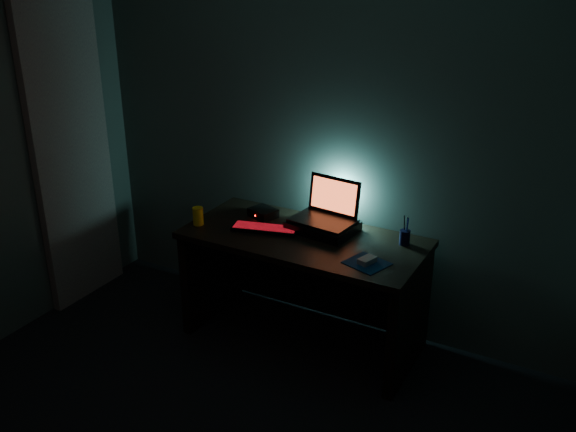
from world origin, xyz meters
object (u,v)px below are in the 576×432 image
object	(u,v)px
juice_glass	(198,216)
router	(263,213)
keyboard	(265,229)
mouse	(367,260)
laptop	(327,211)
pen_cup	(405,237)

from	to	relation	value
juice_glass	router	world-z (taller)	juice_glass
keyboard	mouse	bearing A→B (deg)	-24.00
laptop	pen_cup	size ratio (longest dim) A/B	4.44
pen_cup	router	distance (m)	0.96
laptop	juice_glass	world-z (taller)	laptop
laptop	keyboard	size ratio (longest dim) A/B	0.93
laptop	juice_glass	size ratio (longest dim) A/B	3.49
laptop	pen_cup	distance (m)	0.52
keyboard	mouse	xyz separation A→B (m)	(0.74, -0.12, 0.01)
router	keyboard	bearing A→B (deg)	-38.98
keyboard	router	world-z (taller)	router
keyboard	juice_glass	xyz separation A→B (m)	(-0.42, -0.13, 0.05)
mouse	router	xyz separation A→B (m)	(-0.86, 0.30, 0.01)
laptop	router	distance (m)	0.46
mouse	juice_glass	xyz separation A→B (m)	(-1.16, -0.01, 0.04)
keyboard	pen_cup	world-z (taller)	pen_cup
keyboard	juice_glass	distance (m)	0.44
laptop	router	size ratio (longest dim) A/B	2.01
laptop	keyboard	distance (m)	0.41
router	laptop	bearing A→B (deg)	22.08
keyboard	mouse	world-z (taller)	mouse
mouse	juice_glass	size ratio (longest dim) A/B	0.91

